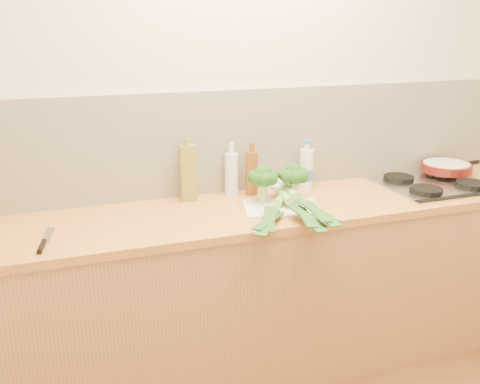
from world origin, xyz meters
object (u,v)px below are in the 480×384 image
(gas_hob, at_px, (435,184))
(skillet, at_px, (446,167))
(chopping_board, at_px, (282,207))
(chefs_knife, at_px, (43,243))

(gas_hob, xyz_separation_m, skillet, (0.17, 0.12, 0.05))
(gas_hob, bearing_deg, skillet, 35.07)
(skillet, bearing_deg, chopping_board, 179.87)
(chopping_board, bearing_deg, gas_hob, 18.02)
(chopping_board, relative_size, chefs_knife, 1.25)
(chopping_board, height_order, chefs_knife, chefs_knife)
(gas_hob, distance_m, chopping_board, 0.95)
(skillet, bearing_deg, chefs_knife, 177.65)
(skillet, bearing_deg, gas_hob, -154.17)
(chopping_board, height_order, skillet, skillet)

